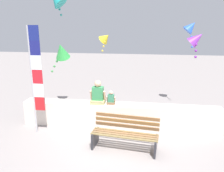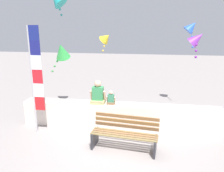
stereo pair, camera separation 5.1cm
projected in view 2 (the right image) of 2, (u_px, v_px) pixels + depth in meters
The scene contains 10 objects.
ground_plane at pixel (114, 145), 6.40m from camera, with size 40.00×40.00×0.00m, color gray.
seawall_ledge at pixel (119, 116), 7.46m from camera, with size 6.38×0.54×0.79m, color silver.
park_bench at pixel (125, 134), 6.16m from camera, with size 1.84×0.81×0.88m.
person_adult at pixel (98, 94), 7.36m from camera, with size 0.51×0.37×0.77m.
person_child at pixel (111, 99), 7.33m from camera, with size 0.29×0.21×0.45m.
flag_banner at pixel (35, 74), 6.73m from camera, with size 0.36×0.05×3.27m.
kite_purple at pixel (197, 39), 7.17m from camera, with size 0.66×0.58×0.88m.
kite_green at pixel (62, 51), 7.76m from camera, with size 0.71×0.69×1.09m.
kite_yellow at pixel (106, 38), 10.05m from camera, with size 0.72×0.65×0.88m.
kite_blue at pixel (192, 27), 8.55m from camera, with size 0.62×0.67×1.06m.
Camera 2 is at (0.78, -5.68, 3.31)m, focal length 36.55 mm.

